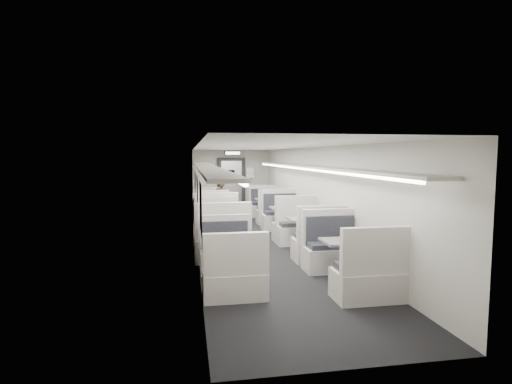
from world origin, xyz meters
name	(u,v)px	position (x,y,z in m)	size (l,w,h in m)	color
room	(257,196)	(0.00, 0.00, 1.20)	(3.24, 12.24, 2.64)	black
booth_left_a	(210,211)	(-1.00, 3.38, 0.36)	(0.98, 2.00, 1.07)	beige
booth_left_b	(214,221)	(-1.00, 1.26, 0.39)	(1.06, 2.16, 1.15)	beige
booth_left_c	(219,233)	(-1.00, -0.65, 0.42)	(1.15, 2.34, 1.25)	beige
booth_left_d	(230,263)	(-1.00, -3.02, 0.35)	(0.98, 1.98, 1.06)	beige
booth_right_a	(268,209)	(1.00, 3.52, 0.37)	(1.03, 2.10, 1.12)	beige
booth_right_b	(287,221)	(1.00, 0.89, 0.40)	(1.10, 2.23, 1.19)	beige
booth_right_c	(308,234)	(1.00, -1.05, 0.40)	(1.09, 2.22, 1.19)	beige
booth_right_d	(348,261)	(1.00, -3.36, 0.39)	(1.07, 2.16, 1.16)	beige
passenger	(222,202)	(-0.64, 2.96, 0.73)	(0.53, 0.35, 1.45)	black
window_a	(194,181)	(-1.49, 3.40, 1.35)	(0.02, 1.18, 0.84)	black
window_b	(196,187)	(-1.49, 1.20, 1.35)	(0.02, 1.18, 0.84)	black
window_c	(198,194)	(-1.49, -1.00, 1.35)	(0.02, 1.18, 0.84)	black
window_d	(201,207)	(-1.49, -3.20, 1.35)	(0.02, 1.18, 0.84)	black
luggage_rack_left	(207,167)	(-1.24, -0.30, 1.92)	(0.46, 10.40, 0.09)	beige
luggage_rack_right	(309,167)	(1.24, -0.30, 1.92)	(0.46, 10.40, 0.09)	beige
vestibule_door	(231,185)	(0.00, 5.93, 1.04)	(1.10, 0.13, 2.10)	black
exit_sign	(233,153)	(0.00, 5.44, 2.28)	(0.62, 0.12, 0.16)	black
wall_notice	(250,173)	(0.75, 5.92, 1.50)	(0.32, 0.02, 0.40)	white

